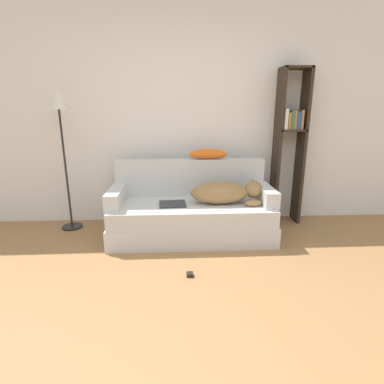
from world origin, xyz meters
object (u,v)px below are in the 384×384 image
Objects in this scene: laptop at (173,204)px; bookshelf at (290,140)px; power_adapter at (190,274)px; couch at (192,220)px; dog at (225,192)px; floor_lamp at (60,120)px; throw_pillow at (208,154)px.

bookshelf is (1.45, 0.51, 0.64)m from laptop.
power_adapter is at bearing -82.62° from laptop.
couch is 0.50m from dog.
couch is 0.89m from power_adapter.
bookshelf is 2.72m from floor_lamp.
dog is (0.37, -0.04, 0.33)m from couch.
dog is 1.74× the size of throw_pillow.
floor_lamp is (-1.69, -0.00, 0.40)m from throw_pillow.
power_adapter is at bearing -117.97° from dog.
floor_lamp reaches higher than power_adapter.
floor_lamp is (-1.84, 0.38, 0.77)m from dog.
couch is 0.81m from throw_pillow.
couch is at bearing -160.28° from bookshelf.
couch is 1.87m from floor_lamp.
throw_pillow reaches higher than laptop.
couch is at bearing 13.97° from laptop.
bookshelf reaches higher than dog.
floor_lamp reaches higher than dog.
floor_lamp is at bearing 158.64° from laptop.
bookshelf is (1.02, 0.10, 0.16)m from throw_pillow.
floor_lamp reaches higher than laptop.
couch is at bearing -12.98° from floor_lamp.
bookshelf reaches higher than floor_lamp.
dog is at bearing -1.28° from laptop.
bookshelf is at bearing 2.22° from floor_lamp.
bookshelf is at bearing 5.76° from throw_pillow.
bookshelf is at bearing 19.72° from couch.
floor_lamp is at bearing 168.25° from dog.
bookshelf is (0.86, 0.49, 0.53)m from dog.
floor_lamp reaches higher than throw_pillow.
throw_pillow reaches higher than dog.
laptop reaches higher than couch.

